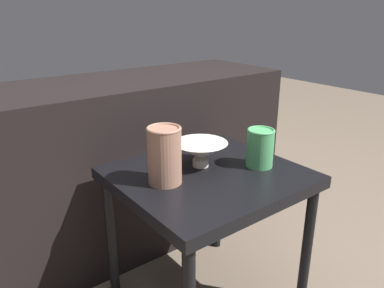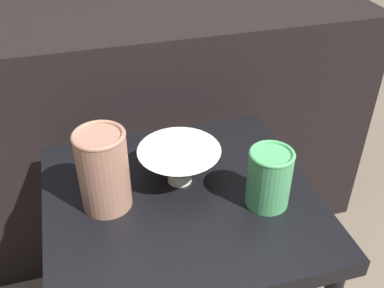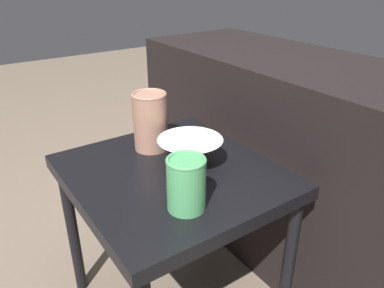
# 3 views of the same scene
# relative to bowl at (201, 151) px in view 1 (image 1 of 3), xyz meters

# --- Properties ---
(table) EXTENTS (0.59, 0.55, 0.53)m
(table) POSITION_rel_bowl_xyz_m (-0.01, -0.05, -0.12)
(table) COLOR black
(table) RESTS_ON ground_plane
(couch_backdrop) EXTENTS (1.46, 0.50, 0.76)m
(couch_backdrop) POSITION_rel_bowl_xyz_m (-0.01, 0.52, -0.21)
(couch_backdrop) COLOR black
(couch_backdrop) RESTS_ON ground_plane
(bowl) EXTENTS (0.19, 0.19, 0.09)m
(bowl) POSITION_rel_bowl_xyz_m (0.00, 0.00, 0.00)
(bowl) COLOR silver
(bowl) RESTS_ON table
(vase_textured_left) EXTENTS (0.11, 0.11, 0.18)m
(vase_textured_left) POSITION_rel_bowl_xyz_m (-0.17, -0.03, 0.04)
(vase_textured_left) COLOR #996B56
(vase_textured_left) RESTS_ON table
(vase_colorful_right) EXTENTS (0.09, 0.09, 0.13)m
(vase_colorful_right) POSITION_rel_bowl_xyz_m (0.16, -0.12, 0.01)
(vase_colorful_right) COLOR #47995B
(vase_colorful_right) RESTS_ON table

